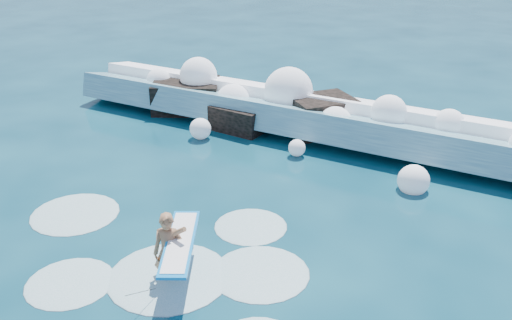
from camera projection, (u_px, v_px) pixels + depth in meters
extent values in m
plane|color=#082F41|center=(170.00, 217.00, 15.17)|extent=(200.00, 200.00, 0.00)
cube|color=teal|center=(312.00, 121.00, 20.41)|extent=(19.39, 2.95, 1.62)
cube|color=white|center=(322.00, 102.00, 20.85)|extent=(19.39, 1.37, 0.76)
cube|color=black|center=(187.00, 98.00, 22.84)|extent=(3.18, 2.91, 1.39)
cube|color=black|center=(241.00, 119.00, 20.92)|extent=(2.03, 1.64, 1.07)
cube|color=black|center=(322.00, 118.00, 20.63)|extent=(2.69, 2.75, 1.50)
imported|color=#956745|center=(169.00, 253.00, 12.48)|extent=(0.83, 0.71, 1.92)
cube|color=#0C7ED3|center=(180.00, 242.00, 12.26)|extent=(1.78, 2.59, 0.07)
cube|color=white|center=(180.00, 242.00, 12.25)|extent=(1.58, 2.35, 0.07)
cylinder|color=black|center=(141.00, 292.00, 11.52)|extent=(0.01, 0.91, 0.43)
sphere|color=white|center=(159.00, 81.00, 23.20)|extent=(1.02, 1.02, 1.02)
sphere|color=white|center=(198.00, 76.00, 22.62)|extent=(1.49, 1.49, 1.49)
sphere|color=white|center=(233.00, 101.00, 21.59)|extent=(1.32, 1.32, 1.32)
sphere|color=white|center=(288.00, 92.00, 20.98)|extent=(1.82, 1.82, 1.82)
sphere|color=white|center=(335.00, 124.00, 19.51)|extent=(1.19, 1.19, 1.19)
sphere|color=white|center=(389.00, 113.00, 19.01)|extent=(1.20, 1.20, 1.20)
sphere|color=white|center=(449.00, 125.00, 18.51)|extent=(1.03, 1.03, 1.03)
sphere|color=white|center=(200.00, 129.00, 20.07)|extent=(0.76, 0.76, 0.76)
sphere|color=white|center=(297.00, 148.00, 18.69)|extent=(0.57, 0.57, 0.57)
sphere|color=white|center=(413.00, 180.00, 16.48)|extent=(0.93, 0.93, 0.93)
ellipsoid|color=silver|center=(169.00, 277.00, 12.74)|extent=(2.78, 2.78, 0.14)
ellipsoid|color=silver|center=(70.00, 283.00, 12.53)|extent=(1.96, 1.96, 0.10)
ellipsoid|color=silver|center=(260.00, 273.00, 12.86)|extent=(2.25, 2.25, 0.11)
ellipsoid|color=silver|center=(75.00, 214.00, 15.31)|extent=(2.36, 2.36, 0.12)
ellipsoid|color=silver|center=(251.00, 227.00, 14.71)|extent=(1.90, 1.90, 0.09)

